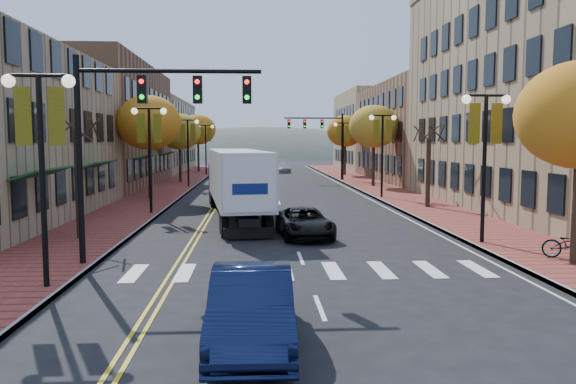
{
  "coord_description": "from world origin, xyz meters",
  "views": [
    {
      "loc": [
        -1.63,
        -15.84,
        4.25
      ],
      "look_at": [
        -0.33,
        6.21,
        2.2
      ],
      "focal_mm": 35.0,
      "sensor_mm": 36.0,
      "label": 1
    }
  ],
  "objects": [
    {
      "name": "lamp_left_c",
      "position": [
        -7.5,
        34.0,
        4.29
      ],
      "size": [
        1.96,
        0.36,
        6.05
      ],
      "color": "black",
      "rests_on": "ground"
    },
    {
      "name": "lamp_left_a",
      "position": [
        -7.5,
        0.0,
        4.29
      ],
      "size": [
        1.96,
        0.36,
        6.05
      ],
      "color": "black",
      "rests_on": "ground"
    },
    {
      "name": "tree_left_c",
      "position": [
        -9.0,
        40.0,
        5.05
      ],
      "size": [
        4.16,
        4.16,
        6.69
      ],
      "color": "#382619",
      "rests_on": "sidewalk_left"
    },
    {
      "name": "lamp_right_c",
      "position": [
        7.5,
        42.0,
        4.29
      ],
      "size": [
        1.96,
        0.36,
        6.05
      ],
      "color": "black",
      "rests_on": "ground"
    },
    {
      "name": "building_right_far",
      "position": [
        18.5,
        64.0,
        5.5
      ],
      "size": [
        15.0,
        20.0,
        11.0
      ],
      "primitive_type": "cube",
      "color": "#9E8966",
      "rests_on": "ground"
    },
    {
      "name": "tree_left_a",
      "position": [
        -9.0,
        8.0,
        2.25
      ],
      "size": [
        0.28,
        0.28,
        4.2
      ],
      "color": "#382619",
      "rests_on": "sidewalk_left"
    },
    {
      "name": "tree_right_d",
      "position": [
        9.0,
        50.0,
        5.29
      ],
      "size": [
        4.35,
        4.35,
        7.0
      ],
      "color": "#382619",
      "rests_on": "sidewalk_right"
    },
    {
      "name": "traffic_mast_near",
      "position": [
        -5.48,
        3.0,
        4.92
      ],
      "size": [
        6.1,
        0.35,
        7.0
      ],
      "color": "black",
      "rests_on": "ground"
    },
    {
      "name": "ground",
      "position": [
        0.0,
        0.0,
        0.0
      ],
      "size": [
        200.0,
        200.0,
        0.0
      ],
      "primitive_type": "plane",
      "color": "black",
      "rests_on": "ground"
    },
    {
      "name": "black_suv",
      "position": [
        0.53,
        8.45,
        0.64
      ],
      "size": [
        2.51,
        4.8,
        1.29
      ],
      "primitive_type": "imported",
      "rotation": [
        0.0,
        0.0,
        0.08
      ],
      "color": "black",
      "rests_on": "ground"
    },
    {
      "name": "lamp_right_a",
      "position": [
        7.5,
        6.0,
        4.29
      ],
      "size": [
        1.96,
        0.36,
        6.05
      ],
      "color": "black",
      "rests_on": "ground"
    },
    {
      "name": "car_far_white",
      "position": [
        -1.95,
        51.37,
        0.8
      ],
      "size": [
        2.39,
        4.89,
        1.61
      ],
      "primitive_type": "imported",
      "rotation": [
        0.0,
        0.0,
        -0.11
      ],
      "color": "silver",
      "rests_on": "ground"
    },
    {
      "name": "tree_right_b",
      "position": [
        9.0,
        18.0,
        2.25
      ],
      "size": [
        0.28,
        0.28,
        4.2
      ],
      "color": "#382619",
      "rests_on": "sidewalk_right"
    },
    {
      "name": "sidewalk_left",
      "position": [
        -9.0,
        32.5,
        0.07
      ],
      "size": [
        4.0,
        85.0,
        0.15
      ],
      "primitive_type": "cube",
      "color": "brown",
      "rests_on": "ground"
    },
    {
      "name": "tree_left_d",
      "position": [
        -9.0,
        58.0,
        5.6
      ],
      "size": [
        4.61,
        4.61,
        7.42
      ],
      "color": "#382619",
      "rests_on": "sidewalk_left"
    },
    {
      "name": "building_left_mid",
      "position": [
        -17.0,
        36.0,
        5.5
      ],
      "size": [
        12.0,
        24.0,
        11.0
      ],
      "primitive_type": "cube",
      "color": "brown",
      "rests_on": "ground"
    },
    {
      "name": "bicycle",
      "position": [
        9.31,
        2.7,
        0.65
      ],
      "size": [
        2.0,
        1.34,
        0.99
      ],
      "primitive_type": "imported",
      "rotation": [
        0.0,
        0.0,
        1.18
      ],
      "color": "gray",
      "rests_on": "sidewalk_right"
    },
    {
      "name": "tree_left_b",
      "position": [
        -9.0,
        24.0,
        5.45
      ],
      "size": [
        4.48,
        4.48,
        7.21
      ],
      "color": "#382619",
      "rests_on": "sidewalk_left"
    },
    {
      "name": "building_right_mid",
      "position": [
        18.5,
        42.0,
        5.0
      ],
      "size": [
        15.0,
        24.0,
        10.0
      ],
      "primitive_type": "cube",
      "color": "brown",
      "rests_on": "ground"
    },
    {
      "name": "lamp_left_b",
      "position": [
        -7.5,
        16.0,
        4.29
      ],
      "size": [
        1.96,
        0.36,
        6.05
      ],
      "color": "black",
      "rests_on": "ground"
    },
    {
      "name": "car_far_oncoming",
      "position": [
        1.51,
        64.64,
        0.76
      ],
      "size": [
        1.83,
        4.69,
        1.52
      ],
      "primitive_type": "imported",
      "rotation": [
        0.0,
        0.0,
        3.19
      ],
      "color": "#B8B9C0",
      "rests_on": "ground"
    },
    {
      "name": "semi_truck",
      "position": [
        -2.69,
        14.56,
        2.17
      ],
      "size": [
        4.1,
        15.04,
        3.72
      ],
      "rotation": [
        0.0,
        0.0,
        0.12
      ],
      "color": "black",
      "rests_on": "ground"
    },
    {
      "name": "car_far_silver",
      "position": [
        1.91,
        57.46,
        0.63
      ],
      "size": [
        2.33,
        4.54,
        1.26
      ],
      "primitive_type": "imported",
      "rotation": [
        0.0,
        0.0,
        0.14
      ],
      "color": "#A5A4AB",
      "rests_on": "ground"
    },
    {
      "name": "sidewalk_right",
      "position": [
        9.0,
        32.5,
        0.07
      ],
      "size": [
        4.0,
        85.0,
        0.15
      ],
      "primitive_type": "cube",
      "color": "brown",
      "rests_on": "ground"
    },
    {
      "name": "lamp_right_b",
      "position": [
        7.5,
        24.0,
        4.29
      ],
      "size": [
        1.96,
        0.36,
        6.05
      ],
      "color": "black",
      "rests_on": "ground"
    },
    {
      "name": "lamp_left_d",
      "position": [
        -7.5,
        52.0,
        4.29
      ],
      "size": [
        1.96,
        0.36,
        6.05
      ],
      "color": "black",
      "rests_on": "ground"
    },
    {
      "name": "tree_right_c",
      "position": [
        9.0,
        34.0,
        5.45
      ],
      "size": [
        4.48,
        4.48,
        7.21
      ],
      "color": "#382619",
      "rests_on": "sidewalk_right"
    },
    {
      "name": "traffic_mast_far",
      "position": [
        5.48,
        42.0,
        4.92
      ],
      "size": [
        6.1,
        0.34,
        7.0
      ],
      "color": "black",
      "rests_on": "ground"
    },
    {
      "name": "building_left_far",
      "position": [
        -17.0,
        61.0,
        4.75
      ],
      "size": [
        12.0,
        26.0,
        9.5
      ],
      "primitive_type": "cube",
      "color": "#9E8966",
      "rests_on": "ground"
    },
    {
      "name": "navy_sedan",
      "position": [
        -1.72,
        -4.46,
        0.79
      ],
      "size": [
        1.71,
        4.81,
        1.58
      ],
      "primitive_type": "imported",
      "rotation": [
        0.0,
        0.0,
        -0.01
      ],
      "color": "#0E1638",
      "rests_on": "ground"
    }
  ]
}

